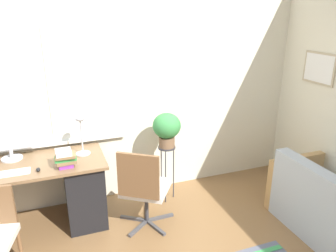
{
  "coord_description": "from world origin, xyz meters",
  "views": [
    {
      "loc": [
        -0.42,
        -3.0,
        2.28
      ],
      "look_at": [
        0.76,
        0.17,
        1.08
      ],
      "focal_mm": 35.0,
      "sensor_mm": 36.0,
      "label": 1
    }
  ],
  "objects_px": {
    "keyboard": "(11,173)",
    "desk_lamp": "(81,130)",
    "book_stack": "(65,158)",
    "plant_stand": "(167,156)",
    "potted_plant": "(167,128)",
    "office_chair_swivel": "(144,187)",
    "couch_loveseat": "(326,206)",
    "monitor": "(8,136)",
    "mouse": "(38,170)"
  },
  "relations": [
    {
      "from": "plant_stand",
      "to": "book_stack",
      "type": "bearing_deg",
      "value": -167.82
    },
    {
      "from": "office_chair_swivel",
      "to": "plant_stand",
      "type": "height_order",
      "value": "office_chair_swivel"
    },
    {
      "from": "desk_lamp",
      "to": "plant_stand",
      "type": "height_order",
      "value": "desk_lamp"
    },
    {
      "from": "potted_plant",
      "to": "keyboard",
      "type": "bearing_deg",
      "value": -172.05
    },
    {
      "from": "mouse",
      "to": "desk_lamp",
      "type": "distance_m",
      "value": 0.6
    },
    {
      "from": "mouse",
      "to": "office_chair_swivel",
      "type": "xyz_separation_m",
      "value": [
        1.02,
        -0.19,
        -0.31
      ]
    },
    {
      "from": "keyboard",
      "to": "plant_stand",
      "type": "bearing_deg",
      "value": 7.95
    },
    {
      "from": "monitor",
      "to": "mouse",
      "type": "bearing_deg",
      "value": -56.45
    },
    {
      "from": "plant_stand",
      "to": "potted_plant",
      "type": "distance_m",
      "value": 0.37
    },
    {
      "from": "office_chair_swivel",
      "to": "couch_loveseat",
      "type": "distance_m",
      "value": 1.97
    },
    {
      "from": "desk_lamp",
      "to": "couch_loveseat",
      "type": "bearing_deg",
      "value": -26.41
    },
    {
      "from": "monitor",
      "to": "plant_stand",
      "type": "distance_m",
      "value": 1.77
    },
    {
      "from": "monitor",
      "to": "keyboard",
      "type": "xyz_separation_m",
      "value": [
        0.01,
        -0.37,
        -0.26
      ]
    },
    {
      "from": "keyboard",
      "to": "office_chair_swivel",
      "type": "height_order",
      "value": "office_chair_swivel"
    },
    {
      "from": "book_stack",
      "to": "plant_stand",
      "type": "relative_size",
      "value": 0.3
    },
    {
      "from": "book_stack",
      "to": "couch_loveseat",
      "type": "height_order",
      "value": "book_stack"
    },
    {
      "from": "couch_loveseat",
      "to": "book_stack",
      "type": "bearing_deg",
      "value": 70.23
    },
    {
      "from": "monitor",
      "to": "plant_stand",
      "type": "bearing_deg",
      "value": -4.43
    },
    {
      "from": "monitor",
      "to": "plant_stand",
      "type": "relative_size",
      "value": 0.72
    },
    {
      "from": "mouse",
      "to": "potted_plant",
      "type": "height_order",
      "value": "potted_plant"
    },
    {
      "from": "keyboard",
      "to": "desk_lamp",
      "type": "height_order",
      "value": "desk_lamp"
    },
    {
      "from": "mouse",
      "to": "plant_stand",
      "type": "relative_size",
      "value": 0.09
    },
    {
      "from": "mouse",
      "to": "office_chair_swivel",
      "type": "height_order",
      "value": "office_chair_swivel"
    },
    {
      "from": "monitor",
      "to": "potted_plant",
      "type": "relative_size",
      "value": 1.24
    },
    {
      "from": "keyboard",
      "to": "mouse",
      "type": "bearing_deg",
      "value": -6.2
    },
    {
      "from": "keyboard",
      "to": "office_chair_swivel",
      "type": "relative_size",
      "value": 0.37
    },
    {
      "from": "office_chair_swivel",
      "to": "couch_loveseat",
      "type": "xyz_separation_m",
      "value": [
        1.82,
        -0.73,
        -0.2
      ]
    },
    {
      "from": "mouse",
      "to": "keyboard",
      "type": "bearing_deg",
      "value": 173.8
    },
    {
      "from": "keyboard",
      "to": "plant_stand",
      "type": "relative_size",
      "value": 0.49
    },
    {
      "from": "book_stack",
      "to": "potted_plant",
      "type": "relative_size",
      "value": 0.51
    },
    {
      "from": "book_stack",
      "to": "potted_plant",
      "type": "bearing_deg",
      "value": 12.18
    },
    {
      "from": "monitor",
      "to": "couch_loveseat",
      "type": "bearing_deg",
      "value": -22.95
    },
    {
      "from": "monitor",
      "to": "desk_lamp",
      "type": "distance_m",
      "value": 0.74
    },
    {
      "from": "couch_loveseat",
      "to": "plant_stand",
      "type": "distance_m",
      "value": 1.85
    },
    {
      "from": "monitor",
      "to": "book_stack",
      "type": "distance_m",
      "value": 0.68
    },
    {
      "from": "keyboard",
      "to": "couch_loveseat",
      "type": "distance_m",
      "value": 3.26
    },
    {
      "from": "keyboard",
      "to": "potted_plant",
      "type": "distance_m",
      "value": 1.72
    },
    {
      "from": "book_stack",
      "to": "plant_stand",
      "type": "height_order",
      "value": "book_stack"
    },
    {
      "from": "mouse",
      "to": "book_stack",
      "type": "relative_size",
      "value": 0.32
    },
    {
      "from": "desk_lamp",
      "to": "potted_plant",
      "type": "distance_m",
      "value": 0.99
    },
    {
      "from": "office_chair_swivel",
      "to": "plant_stand",
      "type": "distance_m",
      "value": 0.63
    },
    {
      "from": "mouse",
      "to": "potted_plant",
      "type": "bearing_deg",
      "value": 10.32
    },
    {
      "from": "plant_stand",
      "to": "desk_lamp",
      "type": "bearing_deg",
      "value": -179.9
    },
    {
      "from": "monitor",
      "to": "desk_lamp",
      "type": "height_order",
      "value": "monitor"
    },
    {
      "from": "desk_lamp",
      "to": "potted_plant",
      "type": "bearing_deg",
      "value": 0.1
    },
    {
      "from": "monitor",
      "to": "plant_stand",
      "type": "xyz_separation_m",
      "value": [
        1.71,
        -0.13,
        -0.45
      ]
    },
    {
      "from": "keyboard",
      "to": "couch_loveseat",
      "type": "xyz_separation_m",
      "value": [
        3.08,
        -0.94,
        -0.5
      ]
    },
    {
      "from": "mouse",
      "to": "office_chair_swivel",
      "type": "distance_m",
      "value": 1.08
    },
    {
      "from": "book_stack",
      "to": "plant_stand",
      "type": "xyz_separation_m",
      "value": [
        1.18,
        0.26,
        -0.28
      ]
    },
    {
      "from": "keyboard",
      "to": "book_stack",
      "type": "xyz_separation_m",
      "value": [
        0.51,
        -0.02,
        0.09
      ]
    }
  ]
}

